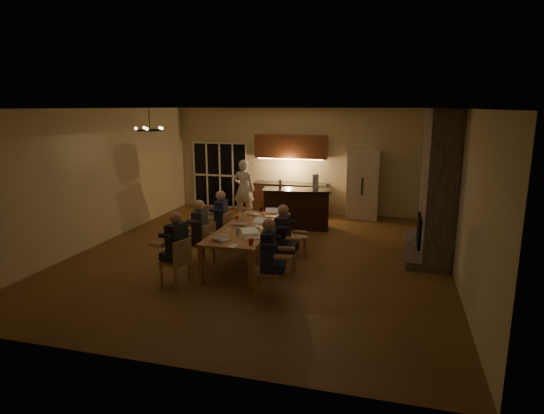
{
  "coord_description": "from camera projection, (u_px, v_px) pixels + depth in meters",
  "views": [
    {
      "loc": [
        2.78,
        -9.19,
        3.24
      ],
      "look_at": [
        0.19,
        0.3,
        1.06
      ],
      "focal_mm": 30.0,
      "sensor_mm": 36.0,
      "label": 1
    }
  ],
  "objects": [
    {
      "name": "floor",
      "position": [
        260.0,
        256.0,
        10.07
      ],
      "size": [
        9.0,
        9.0,
        0.0
      ],
      "primitive_type": "plane",
      "color": "brown",
      "rests_on": "ground"
    },
    {
      "name": "back_wall",
      "position": [
        302.0,
        161.0,
        13.98
      ],
      "size": [
        8.0,
        0.04,
        3.2
      ],
      "primitive_type": "cube",
      "color": "beige",
      "rests_on": "ground"
    },
    {
      "name": "left_wall",
      "position": [
        98.0,
        177.0,
        10.76
      ],
      "size": [
        0.04,
        9.0,
        3.2
      ],
      "primitive_type": "cube",
      "color": "beige",
      "rests_on": "ground"
    },
    {
      "name": "right_wall",
      "position": [
        461.0,
        194.0,
        8.69
      ],
      "size": [
        0.04,
        9.0,
        3.2
      ],
      "primitive_type": "cube",
      "color": "beige",
      "rests_on": "ground"
    },
    {
      "name": "ceiling",
      "position": [
        259.0,
        107.0,
        9.38
      ],
      "size": [
        8.0,
        9.0,
        0.04
      ],
      "primitive_type": "cube",
      "color": "white",
      "rests_on": "back_wall"
    },
    {
      "name": "french_doors",
      "position": [
        220.0,
        175.0,
        14.75
      ],
      "size": [
        1.86,
        0.08,
        2.1
      ],
      "primitive_type": "cube",
      "color": "black",
      "rests_on": "ground"
    },
    {
      "name": "fireplace",
      "position": [
        438.0,
        183.0,
        9.9
      ],
      "size": [
        0.58,
        2.5,
        3.2
      ],
      "primitive_type": "cube",
      "color": "#726859",
      "rests_on": "ground"
    },
    {
      "name": "kitchenette",
      "position": [
        290.0,
        175.0,
        13.85
      ],
      "size": [
        2.24,
        0.68,
        2.4
      ],
      "primitive_type": null,
      "color": "brown",
      "rests_on": "ground"
    },
    {
      "name": "refrigerator",
      "position": [
        363.0,
        185.0,
        13.28
      ],
      "size": [
        0.9,
        0.68,
        2.0
      ],
      "primitive_type": "cube",
      "color": "beige",
      "rests_on": "ground"
    },
    {
      "name": "dining_table",
      "position": [
        249.0,
        244.0,
        9.7
      ],
      "size": [
        1.1,
        2.97,
        0.75
      ],
      "primitive_type": "cube",
      "color": "#BC7D4B",
      "rests_on": "ground"
    },
    {
      "name": "bar_island",
      "position": [
        297.0,
        209.0,
        12.25
      ],
      "size": [
        1.89,
        0.93,
        1.08
      ],
      "primitive_type": "cube",
      "rotation": [
        0.0,
        0.0,
        0.14
      ],
      "color": "black",
      "rests_on": "ground"
    },
    {
      "name": "chair_left_near",
      "position": [
        175.0,
        262.0,
        8.34
      ],
      "size": [
        0.55,
        0.55,
        0.89
      ],
      "primitive_type": null,
      "rotation": [
        0.0,
        0.0,
        -1.88
      ],
      "color": "tan",
      "rests_on": "ground"
    },
    {
      "name": "chair_left_mid",
      "position": [
        202.0,
        243.0,
        9.47
      ],
      "size": [
        0.52,
        0.52,
        0.89
      ],
      "primitive_type": null,
      "rotation": [
        0.0,
        0.0,
        -1.79
      ],
      "color": "tan",
      "rests_on": "ground"
    },
    {
      "name": "chair_left_far",
      "position": [
        221.0,
        231.0,
        10.45
      ],
      "size": [
        0.49,
        0.49,
        0.89
      ],
      "primitive_type": null,
      "rotation": [
        0.0,
        0.0,
        -1.7
      ],
      "color": "tan",
      "rests_on": "ground"
    },
    {
      "name": "chair_right_near",
      "position": [
        266.0,
        270.0,
        7.92
      ],
      "size": [
        0.55,
        0.55,
        0.89
      ],
      "primitive_type": null,
      "rotation": [
        0.0,
        0.0,
        1.87
      ],
      "color": "tan",
      "rests_on": "ground"
    },
    {
      "name": "chair_right_mid",
      "position": [
        285.0,
        252.0,
        8.93
      ],
      "size": [
        0.47,
        0.47,
        0.89
      ],
      "primitive_type": null,
      "rotation": [
        0.0,
        0.0,
        1.65
      ],
      "color": "tan",
      "rests_on": "ground"
    },
    {
      "name": "chair_right_far",
      "position": [
        297.0,
        235.0,
        10.05
      ],
      "size": [
        0.54,
        0.54,
        0.89
      ],
      "primitive_type": null,
      "rotation": [
        0.0,
        0.0,
        1.84
      ],
      "color": "tan",
      "rests_on": "ground"
    },
    {
      "name": "person_left_near",
      "position": [
        177.0,
        248.0,
        8.37
      ],
      "size": [
        0.7,
        0.7,
        1.38
      ],
      "primitive_type": null,
      "rotation": [
        0.0,
        0.0,
        -1.76
      ],
      "color": "#20222A",
      "rests_on": "ground"
    },
    {
      "name": "person_right_near",
      "position": [
        269.0,
        257.0,
        7.85
      ],
      "size": [
        0.66,
        0.66,
        1.38
      ],
      "primitive_type": null,
      "rotation": [
        0.0,
        0.0,
        1.69
      ],
      "color": "#1B2444",
      "rests_on": "ground"
    },
    {
      "name": "person_left_mid",
      "position": [
        200.0,
        233.0,
        9.38
      ],
      "size": [
        0.65,
        0.65,
        1.38
      ],
      "primitive_type": null,
      "rotation": [
        0.0,
        0.0,
        -1.49
      ],
      "color": "#31363A",
      "rests_on": "ground"
    },
    {
      "name": "person_right_mid",
      "position": [
        283.0,
        239.0,
        8.94
      ],
      "size": [
        0.63,
        0.63,
        1.38
      ],
      "primitive_type": null,
      "rotation": [
        0.0,
        0.0,
        1.52
      ],
      "color": "#20222A",
      "rests_on": "ground"
    },
    {
      "name": "person_left_far",
      "position": [
        221.0,
        220.0,
        10.39
      ],
      "size": [
        0.66,
        0.66,
        1.38
      ],
      "primitive_type": null,
      "rotation": [
        0.0,
        0.0,
        -1.47
      ],
      "color": "#1B2444",
      "rests_on": "ground"
    },
    {
      "name": "standing_person",
      "position": [
        244.0,
        189.0,
        13.27
      ],
      "size": [
        0.65,
        0.43,
        1.74
      ],
      "primitive_type": "imported",
      "rotation": [
        0.0,
        0.0,
        3.17
      ],
      "color": "silver",
      "rests_on": "ground"
    },
    {
      "name": "chandelier",
      "position": [
        150.0,
        130.0,
        9.58
      ],
      "size": [
        0.6,
        0.6,
        0.03
      ],
      "primitive_type": "torus",
      "color": "black",
      "rests_on": "ceiling"
    },
    {
      "name": "laptop_a",
      "position": [
        221.0,
        234.0,
        8.65
      ],
      "size": [
        0.42,
        0.41,
        0.23
      ],
      "primitive_type": null,
      "rotation": [
        0.0,
        0.0,
        2.57
      ],
      "color": "silver",
      "rests_on": "dining_table"
    },
    {
      "name": "laptop_b",
      "position": [
        251.0,
        233.0,
        8.74
      ],
      "size": [
        0.42,
        0.41,
        0.23
      ],
      "primitive_type": null,
      "rotation": [
        0.0,
        0.0,
        0.62
      ],
      "color": "silver",
      "rests_on": "dining_table"
    },
    {
      "name": "laptop_c",
      "position": [
        240.0,
        219.0,
        9.77
      ],
      "size": [
        0.33,
        0.29,
        0.23
      ],
      "primitive_type": null,
      "rotation": [
        0.0,
        0.0,
        3.18
      ],
      "color": "silver",
      "rests_on": "dining_table"
    },
    {
      "name": "laptop_d",
      "position": [
        259.0,
        222.0,
        9.54
      ],
      "size": [
        0.37,
        0.34,
        0.23
      ],
      "primitive_type": null,
      "rotation": [
        0.0,
        0.0,
        -0.22
      ],
      "color": "silver",
      "rests_on": "dining_table"
    },
    {
      "name": "laptop_e",
      "position": [
        256.0,
        210.0,
        10.66
      ],
      "size": [
        0.4,
        0.38,
        0.23
      ],
      "primitive_type": null,
      "rotation": [
        0.0,
        0.0,
        2.76
      ],
      "color": "silver",
      "rests_on": "dining_table"
    },
    {
      "name": "laptop_f",
      "position": [
        272.0,
        212.0,
        10.47
      ],
      "size": [
        0.37,
        0.34,
        0.23
      ],
      "primitive_type": null,
      "rotation": [
        0.0,
        0.0,
        0.2
      ],
      "color": "silver",
      "rests_on": "dining_table"
    },
    {
      "name": "mug_front",
      "position": [
        239.0,
        230.0,
        9.19
      ],
      "size": [
        0.08,
        0.08,
        0.1
      ],
      "primitive_type": "cylinder",
      "color": "silver",
      "rests_on": "dining_table"
    },
    {
      "name": "mug_mid",
      "position": [
        261.0,
        218.0,
        10.13
      ],
      "size": [
        0.07,
        0.07,
        0.1
      ],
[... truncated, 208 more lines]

